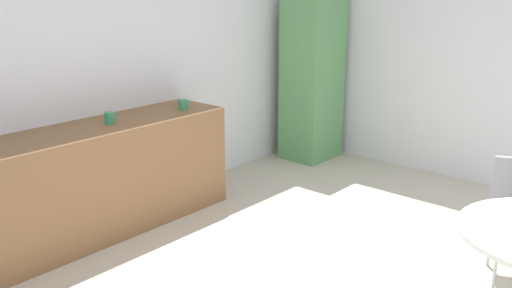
# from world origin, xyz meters

# --- Properties ---
(wall_back) EXTENTS (6.00, 0.10, 2.60)m
(wall_back) POSITION_xyz_m (0.00, 3.00, 1.30)
(wall_back) COLOR silver
(wall_back) RESTS_ON ground_plane
(counter_block) EXTENTS (2.36, 0.60, 0.90)m
(counter_block) POSITION_xyz_m (-0.27, 2.65, 0.45)
(counter_block) COLOR brown
(counter_block) RESTS_ON ground_plane
(locker_cabinet) EXTENTS (0.60, 0.50, 1.88)m
(locker_cabinet) POSITION_xyz_m (2.55, 2.55, 0.94)
(locker_cabinet) COLOR #599959
(locker_cabinet) RESTS_ON ground_plane
(mug_white) EXTENTS (0.13, 0.08, 0.09)m
(mug_white) POSITION_xyz_m (0.60, 2.56, 0.95)
(mug_white) COLOR #338C59
(mug_white) RESTS_ON counter_block
(mug_green) EXTENTS (0.13, 0.08, 0.09)m
(mug_green) POSITION_xyz_m (-0.12, 2.63, 0.95)
(mug_green) COLOR #338C59
(mug_green) RESTS_ON counter_block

